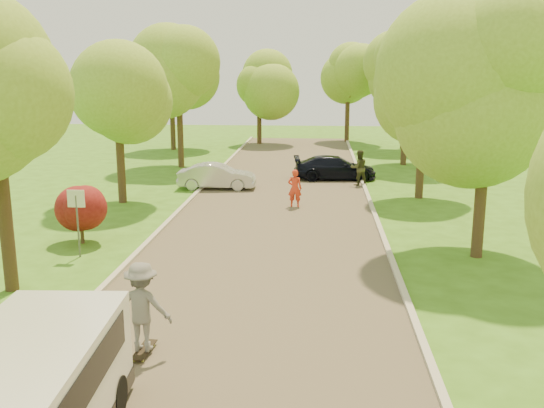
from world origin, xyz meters
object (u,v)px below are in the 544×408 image
(skateboarder, at_px, (142,307))
(person_olive, at_px, (359,168))
(longboard, at_px, (144,350))
(dark_sedan, at_px, (335,168))
(silver_sedan, at_px, (217,176))
(street_sign, at_px, (77,209))
(person_striped, at_px, (295,188))

(skateboarder, bearing_deg, person_olive, -103.30)
(longboard, bearing_deg, dark_sedan, -99.02)
(person_olive, bearing_deg, silver_sedan, -4.06)
(street_sign, height_order, longboard, street_sign)
(silver_sedan, relative_size, person_striped, 2.33)
(street_sign, relative_size, person_striped, 1.32)
(longboard, bearing_deg, silver_sedan, -82.39)
(longboard, bearing_deg, street_sign, -55.60)
(silver_sedan, xyz_separation_m, person_olive, (7.10, 1.45, 0.28))
(street_sign, height_order, dark_sedan, street_sign)
(longboard, relative_size, person_striped, 0.60)
(silver_sedan, relative_size, skateboarder, 2.03)
(street_sign, height_order, silver_sedan, street_sign)
(street_sign, bearing_deg, skateboarder, -58.57)
(dark_sedan, height_order, skateboarder, skateboarder)
(skateboarder, height_order, person_olive, skateboarder)
(skateboarder, bearing_deg, silver_sedan, -82.39)
(silver_sedan, xyz_separation_m, dark_sedan, (5.91, 3.09, 0.01))
(street_sign, distance_m, longboard, 7.72)
(person_striped, bearing_deg, street_sign, 55.34)
(dark_sedan, xyz_separation_m, skateboarder, (-4.46, -20.99, 0.43))
(silver_sedan, distance_m, dark_sedan, 6.67)
(skateboarder, height_order, person_striped, skateboarder)
(dark_sedan, bearing_deg, person_olive, -148.36)
(silver_sedan, distance_m, person_striped, 5.53)
(street_sign, distance_m, skateboarder, 7.59)
(longboard, distance_m, skateboarder, 0.97)
(longboard, distance_m, person_olive, 20.17)
(longboard, height_order, person_striped, person_striped)
(silver_sedan, height_order, skateboarder, skateboarder)
(person_striped, relative_size, person_olive, 0.91)
(longboard, bearing_deg, skateboarder, 2.97)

